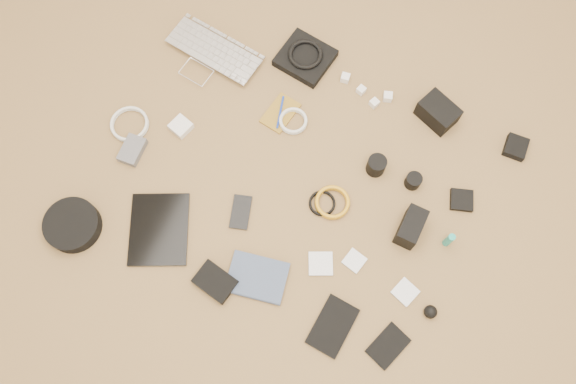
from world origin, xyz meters
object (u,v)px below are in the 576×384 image
at_px(dslr_camera, 438,112).
at_px(paperback, 252,299).
at_px(phone, 241,212).
at_px(laptop, 207,61).
at_px(headphone_case, 73,225).
at_px(tablet, 159,229).

bearing_deg(dslr_camera, paperback, -87.85).
bearing_deg(dslr_camera, phone, -105.53).
height_order(laptop, paperback, laptop).
bearing_deg(dslr_camera, headphone_case, -114.77).
xyz_separation_m(laptop, headphone_case, (-0.12, -0.78, 0.01)).
distance_m(laptop, dslr_camera, 0.90).
bearing_deg(headphone_case, laptop, 80.97).
distance_m(laptop, phone, 0.63).
xyz_separation_m(phone, headphone_case, (-0.51, -0.29, 0.02)).
height_order(dslr_camera, headphone_case, dslr_camera).
bearing_deg(headphone_case, paperback, 2.22).
bearing_deg(phone, tablet, -159.93).
xyz_separation_m(dslr_camera, headphone_case, (-1.01, -0.92, -0.01)).
xyz_separation_m(laptop, paperback, (0.55, -0.75, -0.01)).
xyz_separation_m(phone, paperback, (0.16, -0.26, 0.00)).
bearing_deg(headphone_case, tablet, 22.29).
xyz_separation_m(headphone_case, paperback, (0.67, 0.03, -0.02)).
height_order(dslr_camera, paperback, dslr_camera).
height_order(laptop, dslr_camera, dslr_camera).
height_order(tablet, phone, tablet).
relative_size(tablet, paperback, 1.33).
distance_m(dslr_camera, tablet, 1.09).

